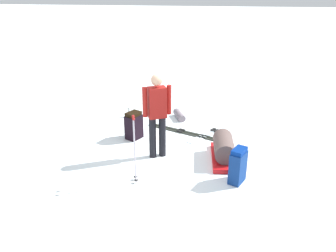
% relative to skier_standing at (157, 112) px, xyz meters
% --- Properties ---
extents(ground_plane, '(80.00, 80.00, 0.00)m').
position_rel_skier_standing_xyz_m(ground_plane, '(0.06, 0.22, -0.95)').
color(ground_plane, white).
extents(skier_standing, '(0.34, 0.53, 1.70)m').
position_rel_skier_standing_xyz_m(skier_standing, '(0.00, 0.00, 0.00)').
color(skier_standing, black).
rests_on(skier_standing, ground_plane).
extents(ski_pair_near, '(1.54, 1.27, 0.05)m').
position_rel_skier_standing_xyz_m(ski_pair_near, '(-1.37, 1.15, -0.94)').
color(ski_pair_near, silver).
rests_on(ski_pair_near, ground_plane).
extents(ski_pair_far, '(0.84, 1.65, 0.05)m').
position_rel_skier_standing_xyz_m(ski_pair_far, '(-1.25, 0.36, -0.94)').
color(ski_pair_far, black).
rests_on(ski_pair_far, ground_plane).
extents(backpack_large_dark, '(0.43, 0.39, 0.62)m').
position_rel_skier_standing_xyz_m(backpack_large_dark, '(-0.78, -0.65, -0.65)').
color(backpack_large_dark, black).
rests_on(backpack_large_dark, ground_plane).
extents(backpack_bright, '(0.41, 0.34, 0.65)m').
position_rel_skier_standing_xyz_m(backpack_bright, '(0.78, 1.54, -0.63)').
color(backpack_bright, navy).
rests_on(backpack_bright, ground_plane).
extents(ski_poles_planted_near, '(0.18, 0.10, 1.25)m').
position_rel_skier_standing_xyz_m(ski_poles_planted_near, '(1.00, -0.24, -0.26)').
color(ski_poles_planted_near, '#BCB4C2').
rests_on(ski_poles_planted_near, ground_plane).
extents(gear_sled, '(1.19, 0.51, 0.49)m').
position_rel_skier_standing_xyz_m(gear_sled, '(-0.02, 1.32, -0.73)').
color(gear_sled, red).
rests_on(gear_sled, ground_plane).
extents(sleeping_mat_rolled, '(0.58, 0.37, 0.18)m').
position_rel_skier_standing_xyz_m(sleeping_mat_rolled, '(-2.09, 0.24, -0.86)').
color(sleeping_mat_rolled, slate).
rests_on(sleeping_mat_rolled, ground_plane).
extents(thermos_bottle, '(0.07, 0.07, 0.26)m').
position_rel_skier_standing_xyz_m(thermos_bottle, '(-2.03, -1.07, -0.82)').
color(thermos_bottle, '#B6BDBB').
rests_on(thermos_bottle, ground_plane).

